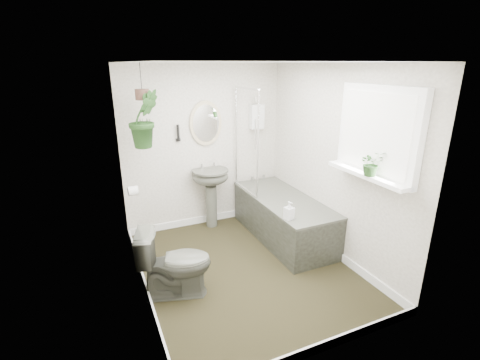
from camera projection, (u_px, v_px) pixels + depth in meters
name	position (u px, v px, depth m)	size (l,w,h in m)	color
floor	(245.00, 269.00, 4.09)	(2.30, 2.80, 0.02)	black
ceiling	(246.00, 61.00, 3.35)	(2.30, 2.80, 0.02)	white
wall_back	(204.00, 148.00, 4.94)	(2.30, 0.02, 2.30)	white
wall_front	(328.00, 230.00, 2.50)	(2.30, 0.02, 2.30)	white
wall_left	(134.00, 191.00, 3.27)	(0.02, 2.80, 2.30)	white
wall_right	(333.00, 163.00, 4.17)	(0.02, 2.80, 2.30)	white
skirting	(245.00, 264.00, 4.07)	(2.30, 2.80, 0.10)	white
bathtub	(283.00, 218.00, 4.74)	(0.72, 1.72, 0.58)	#4B4D42
bath_screen	(246.00, 141.00, 4.72)	(0.04, 0.72, 1.40)	silver
shower_box	(257.00, 117.00, 5.06)	(0.20, 0.10, 0.35)	white
oval_mirror	(206.00, 123.00, 4.80)	(0.46, 0.03, 0.62)	#C9B68B
wall_sconce	(178.00, 133.00, 4.67)	(0.04, 0.04, 0.22)	black
toilet_roll_holder	(133.00, 191.00, 3.98)	(0.11, 0.11, 0.11)	white
window_recess	(378.00, 132.00, 3.37)	(0.08, 1.00, 0.90)	white
window_sill	(367.00, 174.00, 3.48)	(0.18, 1.00, 0.04)	white
window_blinds	(374.00, 133.00, 3.36)	(0.01, 0.86, 0.76)	white
toilet	(175.00, 262.00, 3.53)	(0.41, 0.72, 0.74)	#4B4D42
pedestal_sink	(211.00, 198.00, 5.03)	(0.51, 0.44, 0.87)	#4B4D42
sill_plant	(372.00, 163.00, 3.34)	(0.22, 0.19, 0.25)	black
hanging_plant	(144.00, 119.00, 4.04)	(0.37, 0.30, 0.68)	black
soap_bottle	(289.00, 210.00, 3.98)	(0.10, 0.10, 0.21)	black
hanging_pot	(142.00, 95.00, 3.95)	(0.16, 0.16, 0.12)	#4A3026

